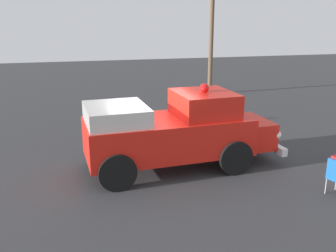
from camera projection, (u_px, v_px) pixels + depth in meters
name	position (u px, v px, depth m)	size (l,w,h in m)	color
ground_plane	(153.00, 167.00, 11.57)	(60.00, 60.00, 0.00)	#333335
vintage_fire_truck	(175.00, 131.00, 11.23)	(2.62, 6.07, 2.59)	black
lawn_chair_by_car	(199.00, 113.00, 15.72)	(0.59, 0.60, 1.02)	#B7BABF
utility_pole	(211.00, 30.00, 21.48)	(0.26, 1.70, 7.26)	brown
traffic_cone	(216.00, 122.00, 15.47)	(0.40, 0.40, 0.64)	orange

